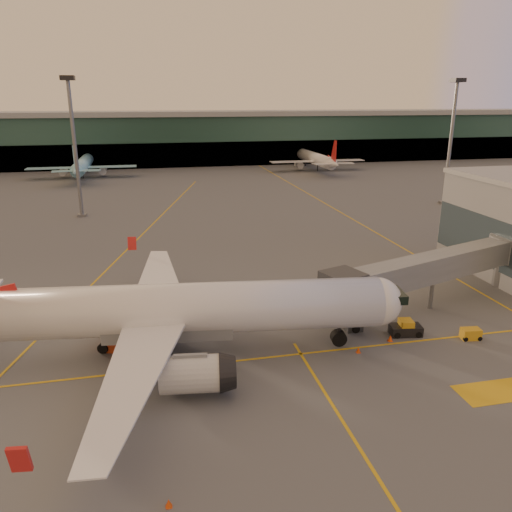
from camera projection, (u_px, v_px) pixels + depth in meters
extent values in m
plane|color=#4C4F54|center=(258.00, 391.00, 38.78)|extent=(600.00, 600.00, 0.00)
cube|color=gold|center=(246.00, 360.00, 43.44)|extent=(80.00, 0.25, 0.01)
cube|color=gold|center=(134.00, 243.00, 78.62)|extent=(31.30, 115.98, 0.01)
cube|color=gold|center=(321.00, 201.00, 110.08)|extent=(0.25, 160.00, 0.01)
cube|color=gold|center=(360.00, 450.00, 32.36)|extent=(0.25, 30.00, 0.01)
cube|color=gold|center=(495.00, 392.00, 38.74)|extent=(6.00, 3.00, 0.01)
cube|color=#19382D|center=(166.00, 141.00, 168.54)|extent=(400.00, 18.00, 16.00)
cube|color=gray|center=(165.00, 114.00, 165.88)|extent=(400.00, 20.00, 1.60)
cube|color=black|center=(168.00, 155.00, 161.84)|extent=(400.00, 1.00, 8.00)
cube|color=#2D3D47|center=(490.00, 242.00, 60.79)|extent=(0.30, 21.60, 6.00)
cylinder|color=slate|center=(75.00, 150.00, 92.34)|extent=(0.70, 0.70, 25.00)
cube|color=black|center=(67.00, 78.00, 88.50)|extent=(2.40, 2.40, 0.80)
cube|color=slate|center=(82.00, 215.00, 96.05)|extent=(1.60, 1.60, 0.50)
cylinder|color=slate|center=(450.00, 145.00, 103.97)|extent=(0.70, 0.70, 25.00)
cube|color=black|center=(458.00, 80.00, 100.12)|extent=(2.40, 2.40, 0.80)
cube|color=slate|center=(444.00, 202.00, 107.67)|extent=(1.60, 1.60, 0.50)
cylinder|color=white|center=(183.00, 309.00, 43.03)|extent=(34.83, 8.69, 4.44)
sphere|color=white|center=(377.00, 301.00, 44.54)|extent=(4.35, 4.35, 4.35)
cube|color=black|center=(392.00, 295.00, 44.49)|extent=(2.34, 3.11, 0.78)
cylinder|color=silver|center=(191.00, 374.00, 37.45)|extent=(4.96, 3.44, 2.88)
cylinder|color=black|center=(152.00, 362.00, 41.12)|extent=(2.17, 1.79, 2.00)
cylinder|color=black|center=(152.00, 355.00, 40.93)|extent=(0.40, 0.40, 1.22)
cylinder|color=silver|center=(195.00, 304.00, 50.24)|extent=(4.96, 3.44, 2.88)
cylinder|color=black|center=(159.00, 331.00, 46.59)|extent=(2.17, 1.79, 2.00)
cylinder|color=black|center=(158.00, 325.00, 46.40)|extent=(0.40, 0.40, 1.22)
cube|color=slate|center=(169.00, 324.00, 43.36)|extent=(11.31, 4.88, 1.77)
cylinder|color=black|center=(339.00, 338.00, 45.29)|extent=(1.50, 1.05, 1.40)
cube|color=slate|center=(434.00, 267.00, 52.75)|extent=(25.38, 10.92, 2.70)
cube|color=#2D3035|center=(343.00, 288.00, 46.97)|extent=(4.32, 4.32, 3.00)
cube|color=#2D3035|center=(352.00, 317.00, 49.18)|extent=(1.60, 2.40, 2.40)
cylinder|color=black|center=(355.00, 329.00, 48.40)|extent=(0.80, 0.40, 0.80)
cylinder|color=black|center=(347.00, 319.00, 50.45)|extent=(0.80, 0.40, 0.80)
cylinder|color=slate|center=(431.00, 293.00, 53.67)|extent=(0.50, 0.50, 3.44)
cylinder|color=slate|center=(508.00, 248.00, 59.20)|extent=(4.40, 4.40, 3.00)
cylinder|color=slate|center=(504.00, 272.00, 60.11)|extent=(2.40, 2.40, 3.44)
cube|color=#AA3518|center=(129.00, 340.00, 45.37)|extent=(4.06, 3.53, 1.60)
cube|color=silver|center=(123.00, 314.00, 44.65)|extent=(6.71, 4.53, 2.98)
cylinder|color=black|center=(103.00, 348.00, 44.47)|extent=(1.03, 0.67, 0.96)
cylinder|color=black|center=(145.00, 351.00, 44.05)|extent=(1.03, 0.67, 0.96)
cube|color=gold|center=(471.00, 334.00, 47.10)|extent=(1.86, 1.26, 1.05)
cylinder|color=black|center=(465.00, 339.00, 46.71)|extent=(0.46, 0.27, 0.44)
cylinder|color=black|center=(480.00, 339.00, 46.83)|extent=(0.46, 0.27, 0.44)
cube|color=black|center=(405.00, 330.00, 47.96)|extent=(3.16, 1.99, 0.96)
cube|color=gold|center=(406.00, 324.00, 47.76)|extent=(1.41, 1.56, 0.78)
cylinder|color=black|center=(397.00, 335.00, 47.29)|extent=(0.64, 0.35, 0.61)
cylinder|color=black|center=(419.00, 335.00, 47.42)|extent=(0.64, 0.35, 0.61)
cone|color=#E0430B|center=(390.00, 338.00, 46.72)|extent=(0.48, 0.48, 0.62)
cube|color=#E0430B|center=(390.00, 341.00, 46.81)|extent=(0.42, 0.42, 0.03)
cone|color=#E0430B|center=(169.00, 503.00, 27.77)|extent=(0.41, 0.41, 0.52)
cube|color=#E0430B|center=(169.00, 506.00, 27.84)|extent=(0.35, 0.35, 0.03)
cone|color=#E0430B|center=(150.00, 284.00, 60.28)|extent=(0.49, 0.49, 0.62)
cube|color=#E0430B|center=(151.00, 286.00, 60.37)|extent=(0.42, 0.42, 0.03)
cone|color=#E0430B|center=(358.00, 350.00, 44.62)|extent=(0.43, 0.43, 0.55)
cube|color=#E0430B|center=(358.00, 352.00, 44.70)|extent=(0.37, 0.37, 0.03)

